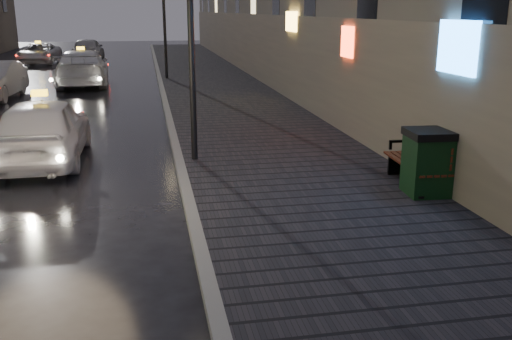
{
  "coord_description": "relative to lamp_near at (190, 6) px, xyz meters",
  "views": [
    {
      "loc": [
        0.86,
        -6.58,
        3.43
      ],
      "look_at": [
        2.58,
        2.37,
        0.85
      ],
      "focal_mm": 40.0,
      "sensor_mm": 36.0,
      "label": 1
    }
  ],
  "objects": [
    {
      "name": "lamp_far",
      "position": [
        0.0,
        16.0,
        0.0
      ],
      "size": [
        0.36,
        0.36,
        5.28
      ],
      "color": "black",
      "rests_on": "sidewalk"
    },
    {
      "name": "ground",
      "position": [
        -1.85,
        -6.0,
        -3.49
      ],
      "size": [
        120.0,
        120.0,
        0.0
      ],
      "primitive_type": "plane",
      "color": "black",
      "rests_on": "ground"
    },
    {
      "name": "taxi_far",
      "position": [
        -7.78,
        27.16,
        -2.83
      ],
      "size": [
        2.45,
        4.83,
        1.31
      ],
      "primitive_type": "imported",
      "rotation": [
        0.0,
        0.0,
        -0.06
      ],
      "color": "silver",
      "rests_on": "ground"
    },
    {
      "name": "sidewalk",
      "position": [
        2.05,
        15.0,
        -3.41
      ],
      "size": [
        4.6,
        58.0,
        0.15
      ],
      "primitive_type": "cube",
      "color": "black",
      "rests_on": "ground"
    },
    {
      "name": "curb",
      "position": [
        -0.35,
        15.0,
        -3.41
      ],
      "size": [
        0.2,
        58.0,
        0.15
      ],
      "primitive_type": "cube",
      "color": "slate",
      "rests_on": "ground"
    },
    {
      "name": "trash_bin",
      "position": [
        3.95,
        -3.36,
        -2.73
      ],
      "size": [
        0.83,
        0.83,
        1.2
      ],
      "rotation": [
        0.0,
        0.0,
        -0.07
      ],
      "color": "black",
      "rests_on": "sidewalk"
    },
    {
      "name": "bench",
      "position": [
        4.07,
        -2.83,
        -2.87
      ],
      "size": [
        0.74,
        1.87,
        0.94
      ],
      "rotation": [
        0.0,
        0.0,
        -0.06
      ],
      "color": "black",
      "rests_on": "sidewalk"
    },
    {
      "name": "car_far",
      "position": [
        -4.8,
        28.42,
        -2.7
      ],
      "size": [
        1.99,
        4.66,
        1.57
      ],
      "primitive_type": "imported",
      "rotation": [
        0.0,
        0.0,
        3.11
      ],
      "color": "#A4A5AD",
      "rests_on": "ground"
    },
    {
      "name": "taxi_near",
      "position": [
        -3.38,
        0.97,
        -2.72
      ],
      "size": [
        1.81,
        4.49,
        1.53
      ],
      "primitive_type": "imported",
      "rotation": [
        0.0,
        0.0,
        3.14
      ],
      "color": "silver",
      "rests_on": "ground"
    },
    {
      "name": "lamp_near",
      "position": [
        0.0,
        0.0,
        0.0
      ],
      "size": [
        0.36,
        0.36,
        5.28
      ],
      "color": "black",
      "rests_on": "sidewalk"
    },
    {
      "name": "taxi_mid",
      "position": [
        -3.88,
        15.05,
        -2.67
      ],
      "size": [
        2.55,
        5.74,
        1.64
      ],
      "primitive_type": "imported",
      "rotation": [
        0.0,
        0.0,
        3.19
      ],
      "color": "silver",
      "rests_on": "ground"
    }
  ]
}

